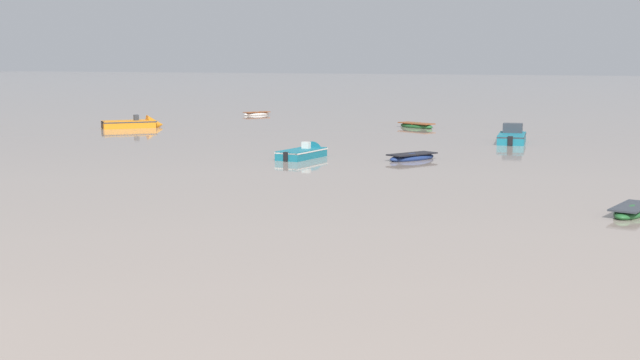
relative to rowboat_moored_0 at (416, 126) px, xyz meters
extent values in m
ellipsoid|color=#23602D|center=(0.00, 0.00, -0.03)|extent=(4.72, 3.30, 0.71)
cube|color=brown|center=(0.00, 0.00, 0.27)|extent=(4.38, 3.12, 0.09)
cube|color=brown|center=(0.00, 0.00, 0.16)|extent=(0.85, 1.37, 0.07)
ellipsoid|color=#23602D|center=(26.02, -43.60, -0.06)|extent=(1.86, 3.89, 0.59)
cube|color=#33383F|center=(26.02, -43.60, 0.19)|extent=(1.78, 3.59, 0.08)
cube|color=#33383F|center=(26.02, -43.60, 0.10)|extent=(1.17, 0.42, 0.06)
cube|color=#197084|center=(12.97, -12.13, 0.07)|extent=(3.15, 5.61, 1.04)
cone|color=#197084|center=(12.46, -9.41, 0.07)|extent=(2.36, 2.02, 2.09)
cube|color=#33383F|center=(12.96, -12.07, 0.46)|extent=(3.22, 5.74, 0.12)
cube|color=#33383F|center=(12.74, -10.89, 0.99)|extent=(1.86, 1.56, 0.81)
cube|color=#384751|center=(12.62, -10.26, 1.05)|extent=(1.61, 0.58, 0.65)
cube|color=black|center=(13.46, -14.67, 0.22)|extent=(0.47, 0.40, 0.74)
ellipsoid|color=navy|center=(9.58, -27.74, -0.05)|extent=(3.05, 4.36, 0.65)
cube|color=black|center=(9.58, -27.74, 0.23)|extent=(2.88, 4.04, 0.09)
cube|color=black|center=(9.58, -27.74, 0.13)|extent=(1.27, 0.78, 0.07)
cube|color=orange|center=(-26.89, -13.80, 0.07)|extent=(5.18, 5.47, 1.05)
cone|color=orange|center=(-25.05, -11.71, 0.07)|extent=(2.68, 2.64, 2.10)
cube|color=#33383F|center=(-26.85, -13.76, 0.46)|extent=(5.30, 5.59, 0.12)
cube|color=#33383F|center=(-26.35, -13.19, 0.89)|extent=(0.83, 0.81, 0.58)
cube|color=black|center=(-28.61, -15.76, 0.23)|extent=(0.53, 0.52, 0.75)
cube|color=#197084|center=(2.07, -30.32, 0.02)|extent=(2.01, 4.49, 0.87)
cone|color=#197084|center=(2.16, -28.01, 0.02)|extent=(1.80, 1.45, 1.74)
cube|color=silver|center=(2.07, -30.27, 0.35)|extent=(2.05, 4.59, 0.10)
cube|color=silver|center=(2.09, -29.64, 0.70)|extent=(0.59, 0.41, 0.48)
cube|color=black|center=(1.98, -32.48, 0.16)|extent=(0.36, 0.28, 0.62)
ellipsoid|color=white|center=(-25.50, 10.29, -0.06)|extent=(2.83, 3.96, 0.60)
cube|color=brown|center=(-25.50, 10.29, 0.19)|extent=(2.67, 3.68, 0.08)
cube|color=brown|center=(-25.50, 10.29, 0.11)|extent=(1.15, 0.73, 0.06)
camera|label=1|loc=(29.91, -84.05, 6.81)|focal=47.32mm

